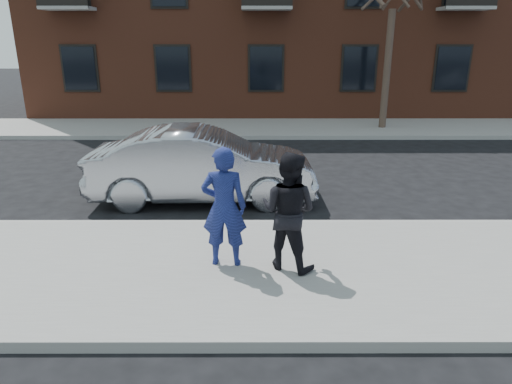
{
  "coord_description": "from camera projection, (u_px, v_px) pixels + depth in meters",
  "views": [
    {
      "loc": [
        -0.33,
        -6.26,
        3.34
      ],
      "look_at": [
        -0.33,
        0.4,
        1.1
      ],
      "focal_mm": 32.0,
      "sensor_mm": 36.0,
      "label": 1
    }
  ],
  "objects": [
    {
      "name": "far_curb",
      "position": [
        265.0,
        137.0,
        15.93
      ],
      "size": [
        50.0,
        0.1,
        0.15
      ],
      "primitive_type": "cube",
      "color": "#999691",
      "rests_on": "ground"
    },
    {
      "name": "man_peacoat",
      "position": [
        288.0,
        211.0,
        6.48
      ],
      "size": [
        1.05,
        0.97,
        1.73
      ],
      "rotation": [
        0.0,
        0.0,
        2.66
      ],
      "color": "black",
      "rests_on": "near_sidewalk"
    },
    {
      "name": "ground",
      "position": [
        277.0,
        268.0,
        7.0
      ],
      "size": [
        100.0,
        100.0,
        0.0
      ],
      "primitive_type": "plane",
      "color": "black",
      "rests_on": "ground"
    },
    {
      "name": "near_curb",
      "position": [
        273.0,
        225.0,
        8.44
      ],
      "size": [
        50.0,
        0.1,
        0.15
      ],
      "primitive_type": "cube",
      "color": "#999691",
      "rests_on": "ground"
    },
    {
      "name": "far_sidewalk",
      "position": [
        264.0,
        128.0,
        17.64
      ],
      "size": [
        50.0,
        3.5,
        0.15
      ],
      "primitive_type": "cube",
      "color": "gray",
      "rests_on": "ground"
    },
    {
      "name": "man_hoodie",
      "position": [
        224.0,
        207.0,
        6.56
      ],
      "size": [
        0.66,
        0.51,
        1.79
      ],
      "rotation": [
        0.0,
        0.0,
        3.11
      ],
      "color": "navy",
      "rests_on": "near_sidewalk"
    },
    {
      "name": "near_sidewalk",
      "position": [
        278.0,
        272.0,
        6.74
      ],
      "size": [
        50.0,
        3.5,
        0.15
      ],
      "primitive_type": "cube",
      "color": "gray",
      "rests_on": "ground"
    },
    {
      "name": "silver_sedan",
      "position": [
        203.0,
        165.0,
        9.72
      ],
      "size": [
        4.79,
        1.78,
        1.56
      ],
      "primitive_type": "imported",
      "rotation": [
        0.0,
        0.0,
        1.6
      ],
      "color": "#999BA3",
      "rests_on": "ground"
    }
  ]
}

